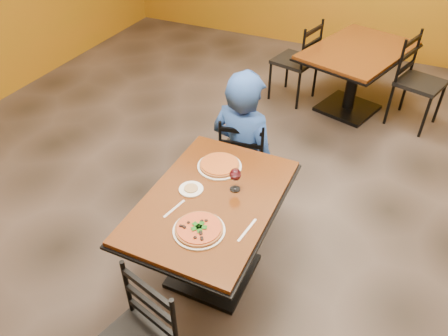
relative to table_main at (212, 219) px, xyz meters
The scene contains 16 objects.
floor 0.75m from the table_main, 90.00° to the left, with size 7.00×8.00×0.01m, color black.
table_main is the anchor object (origin of this frame).
table_second 2.83m from the table_main, 82.00° to the left, with size 1.24×1.52×0.75m.
chair_main_far 0.96m from the table_main, 99.39° to the left, with size 0.37×0.37×0.83m, color black, non-canonical shape.
chair_second_left 2.82m from the table_main, 96.09° to the left, with size 0.43×0.43×0.96m, color black, non-canonical shape.
chair_second_right 3.01m from the table_main, 68.79° to the left, with size 0.44×0.44×0.97m, color black, non-canonical shape.
diner 0.89m from the table_main, 98.95° to the left, with size 0.61×0.40×1.23m, color navy.
plate_main 0.36m from the table_main, 78.13° to the right, with size 0.31×0.31×0.01m, color white.
pizza_main 0.36m from the table_main, 78.13° to the right, with size 0.28×0.28×0.02m, color maroon.
plate_far 0.38m from the table_main, 106.11° to the left, with size 0.31×0.31×0.01m, color white.
pizza_far 0.39m from the table_main, 106.11° to the left, with size 0.28×0.28×0.02m, color orange.
side_plate 0.25m from the table_main, behind, with size 0.16×0.16×0.01m, color white.
dip 0.26m from the table_main, behind, with size 0.09×0.09×0.01m, color #A98452.
wine_glass 0.33m from the table_main, 53.74° to the left, with size 0.08×0.08×0.18m, color white, non-canonical shape.
fork 0.32m from the table_main, 131.37° to the right, with size 0.01×0.19×0.00m, color silver.
knife 0.41m from the table_main, 27.76° to the right, with size 0.01×0.21×0.00m, color silver.
Camera 1 is at (0.93, -2.32, 2.61)m, focal length 34.61 mm.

